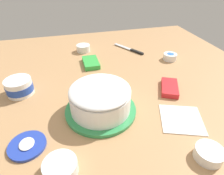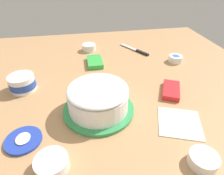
# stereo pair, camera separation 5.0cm
# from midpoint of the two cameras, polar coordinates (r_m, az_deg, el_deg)

# --- Properties ---
(ground_plane) EXTENTS (1.54, 1.54, 0.00)m
(ground_plane) POSITION_cam_midpoint_polar(r_m,az_deg,el_deg) (0.88, 3.47, 0.27)
(ground_plane) COLOR tan
(frosted_cake) EXTENTS (0.27, 0.27, 0.12)m
(frosted_cake) POSITION_cam_midpoint_polar(r_m,az_deg,el_deg) (0.71, -2.19, -3.61)
(frosted_cake) COLOR #339351
(frosted_cake) RESTS_ON ground_plane
(frosting_tub) EXTENTS (0.11, 0.11, 0.07)m
(frosting_tub) POSITION_cam_midpoint_polar(r_m,az_deg,el_deg) (0.92, -24.04, 1.32)
(frosting_tub) COLOR white
(frosting_tub) RESTS_ON ground_plane
(frosting_tub_lid) EXTENTS (0.12, 0.12, 0.02)m
(frosting_tub_lid) POSITION_cam_midpoint_polar(r_m,az_deg,el_deg) (0.69, -23.24, -14.37)
(frosting_tub_lid) COLOR #233DAD
(frosting_tub_lid) RESTS_ON ground_plane
(spreading_knife) EXTENTS (0.21, 0.14, 0.01)m
(spreading_knife) POSITION_cam_midpoint_polar(r_m,az_deg,el_deg) (1.24, 8.59, 11.01)
(spreading_knife) COLOR silver
(spreading_knife) RESTS_ON ground_plane
(sprinkle_bowl_rainbow) EXTENTS (0.08, 0.08, 0.04)m
(sprinkle_bowl_rainbow) POSITION_cam_midpoint_polar(r_m,az_deg,el_deg) (1.24, -5.76, 11.98)
(sprinkle_bowl_rainbow) COLOR white
(sprinkle_bowl_rainbow) RESTS_ON ground_plane
(sprinkle_bowl_pink) EXTENTS (0.08, 0.08, 0.04)m
(sprinkle_bowl_pink) POSITION_cam_midpoint_polar(r_m,az_deg,el_deg) (0.65, 27.94, -18.76)
(sprinkle_bowl_pink) COLOR white
(sprinkle_bowl_pink) RESTS_ON ground_plane
(sprinkle_bowl_green) EXTENTS (0.10, 0.10, 0.04)m
(sprinkle_bowl_green) POSITION_cam_midpoint_polar(r_m,az_deg,el_deg) (0.59, -15.24, -21.28)
(sprinkle_bowl_green) COLOR white
(sprinkle_bowl_green) RESTS_ON ground_plane
(sprinkle_bowl_blue) EXTENTS (0.08, 0.08, 0.04)m
(sprinkle_bowl_blue) POSITION_cam_midpoint_polar(r_m,az_deg,el_deg) (1.16, 19.81, 8.24)
(sprinkle_bowl_blue) COLOR white
(sprinkle_bowl_blue) RESTS_ON ground_plane
(candy_box_lower) EXTENTS (0.14, 0.08, 0.02)m
(candy_box_lower) POSITION_cam_midpoint_polar(r_m,az_deg,el_deg) (1.07, -3.87, 7.68)
(candy_box_lower) COLOR green
(candy_box_lower) RESTS_ON ground_plane
(candy_box_upper) EXTENTS (0.15, 0.12, 0.02)m
(candy_box_upper) POSITION_cam_midpoint_polar(r_m,az_deg,el_deg) (0.88, 18.95, -0.81)
(candy_box_upper) COLOR red
(candy_box_upper) RESTS_ON ground_plane
(paper_napkin) EXTENTS (0.19, 0.19, 0.01)m
(paper_napkin) POSITION_cam_midpoint_polar(r_m,az_deg,el_deg) (0.75, 21.56, -9.83)
(paper_napkin) COLOR white
(paper_napkin) RESTS_ON ground_plane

